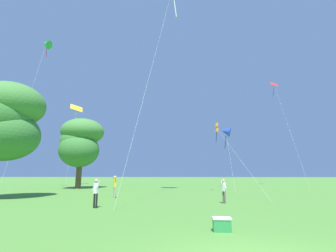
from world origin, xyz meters
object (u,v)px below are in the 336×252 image
Objects in this scene: kite_red_high at (275,89)px; tree_right_cluster at (80,141)px; person_in_blue_jacket at (115,184)px; picnic_cooler at (222,224)px; person_with_spool at (96,190)px; kite_orange_box at (217,128)px; tree_left_oak at (4,120)px; kite_yellow_diamond at (76,113)px; person_foreground_watcher at (224,189)px; kite_green_small at (46,44)px; kite_blue_delta at (226,132)px.

kite_red_high is 35.76m from tree_right_cluster.
person_in_blue_jacket is 13.30m from picnic_cooler.
kite_red_high is at bearing 54.62° from person_with_spool.
tree_left_oak is (-18.08, -9.19, -0.87)m from kite_orange_box.
kite_yellow_diamond reaches higher than person_with_spool.
person_with_spool is (-22.36, -31.49, -16.71)m from kite_red_high.
kite_orange_box is 1.17× the size of tree_left_oak.
kite_green_small is at bearing 144.53° from person_foreground_watcher.
person_in_blue_jacket is (-9.35, -7.56, -5.88)m from kite_orange_box.
person_with_spool is at bearing -122.62° from kite_orange_box.
kite_orange_box is at bearing -127.37° from kite_red_high.
kite_orange_box is 1.13× the size of tree_right_cluster.
person_foreground_watcher is (-14.91, -28.86, -16.74)m from kite_red_high.
kite_orange_box reaches higher than picnic_cooler.
kite_red_high is 42.08m from person_with_spool.
kite_blue_delta is 23.23m from person_in_blue_jacket.
person_in_blue_jacket is (-22.98, -25.40, -16.62)m from kite_red_high.
picnic_cooler is at bearing -113.83° from kite_red_high.
kite_green_small reaches higher than kite_red_high.
kite_orange_box is at bearing 83.38° from person_foreground_watcher.
kite_red_high is 1.67× the size of kite_blue_delta.
person_in_blue_jacket is at bearing 95.76° from person_with_spool.
picnic_cooler is at bearing -97.94° from kite_orange_box.
kite_blue_delta is at bearing 43.64° from tree_left_oak.
kite_orange_box is 6.83× the size of person_with_spool.
person_foreground_watcher is at bearing -35.47° from kite_green_small.
picnic_cooler is (20.81, -34.74, -12.71)m from kite_yellow_diamond.
kite_red_high is at bearing 47.87° from person_in_blue_jacket.
kite_green_small is 13.96× the size of person_with_spool.
tree_right_cluster is 15.84× the size of picnic_cooler.
kite_orange_box reaches higher than person_with_spool.
kite_yellow_diamond reaches higher than tree_left_oak.
kite_red_high reaches higher than picnic_cooler.
person_in_blue_jacket is (14.80, -12.83, -20.04)m from kite_green_small.
kite_yellow_diamond is 13.41m from tree_right_cluster.
kite_green_small is at bearing -161.59° from kite_red_high.
kite_green_small is 1.89× the size of kite_blue_delta.
tree_right_cluster is (-9.21, 19.08, 5.39)m from person_with_spool.
person_with_spool is 21.86m from tree_right_cluster.
person_with_spool is at bearing -160.59° from person_foreground_watcher.
kite_red_high reaches higher than kite_orange_box.
kite_green_small reaches higher than kite_yellow_diamond.
person_foreground_watcher is at bearing -50.32° from kite_yellow_diamond.
kite_green_small is 2.04× the size of kite_orange_box.
kite_orange_box is 11.24m from kite_blue_delta.
tree_right_cluster is (-20.81, -5.34, -2.08)m from kite_blue_delta.
tree_left_oak is at bearing -139.55° from kite_red_high.
kite_yellow_diamond is 9.41× the size of person_with_spool.
person_in_blue_jacket is at bearing -132.13° from kite_red_high.
person_with_spool is (14.73, -29.37, -11.99)m from kite_yellow_diamond.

